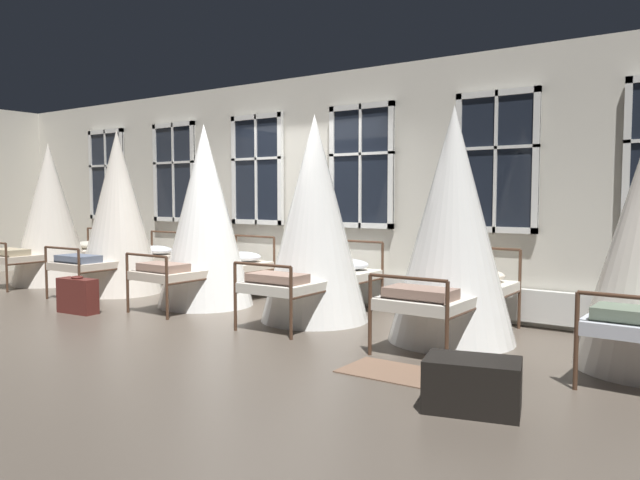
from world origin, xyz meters
TOP-DOWN VIEW (x-y plane):
  - ground at (0.00, 0.00)m, footprint 25.45×25.45m
  - back_wall_with_windows at (0.00, 1.42)m, footprint 13.72×0.10m
  - window_bank at (-0.00, 1.30)m, footprint 10.01×0.10m
  - cot_first at (-4.54, 0.21)m, footprint 1.28×1.98m
  - cot_second at (-2.73, 0.23)m, footprint 1.28×2.00m
  - cot_third at (-0.88, 0.22)m, footprint 1.28×2.00m
  - cot_fourth at (0.92, 0.26)m, footprint 1.28×1.99m
  - cot_fifth at (2.67, 0.21)m, footprint 1.28×1.98m
  - rug_fifth at (2.71, -1.15)m, footprint 0.81×0.57m
  - suitcase_dark at (-1.76, -1.13)m, footprint 0.58×0.26m
  - travel_trunk at (3.62, -1.64)m, footprint 0.72×0.55m

SIDE VIEW (x-z plane):
  - ground at x=0.00m, z-range 0.00..0.00m
  - rug_fifth at x=2.71m, z-range 0.00..0.01m
  - travel_trunk at x=3.62m, z-range 0.00..0.36m
  - suitcase_dark at x=-1.76m, z-range -0.01..0.46m
  - window_bank at x=0.00m, z-range -0.28..2.32m
  - cot_first at x=-4.54m, z-range -0.04..2.32m
  - cot_fifth at x=2.67m, z-range -0.04..2.34m
  - cot_fourth at x=0.92m, z-range -0.04..2.39m
  - cot_third at x=-0.88m, z-range -0.04..2.39m
  - cot_second at x=-2.73m, z-range -0.04..2.43m
  - back_wall_with_windows at x=0.00m, z-range 0.00..3.14m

